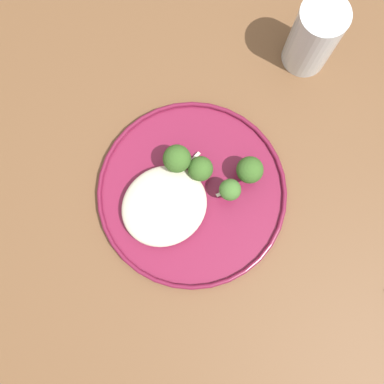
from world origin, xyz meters
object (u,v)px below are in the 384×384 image
(seared_scallop_center_golden, at_px, (145,223))
(seared_scallop_tiny_bay, at_px, (189,204))
(broccoli_floret_near_rim, at_px, (250,170))
(broccoli_floret_rear_charred, at_px, (177,159))
(broccoli_floret_right_tilted, at_px, (230,190))
(seared_scallop_front_small, at_px, (175,184))
(seared_scallop_large_seared, at_px, (144,200))
(water_glass, at_px, (312,40))
(seared_scallop_left_edge, at_px, (176,202))
(broccoli_floret_beside_noodles, at_px, (200,169))
(dinner_plate, at_px, (192,193))

(seared_scallop_center_golden, height_order, seared_scallop_tiny_bay, seared_scallop_center_golden)
(broccoli_floret_near_rim, height_order, broccoli_floret_rear_charred, broccoli_floret_rear_charred)
(broccoli_floret_right_tilted, bearing_deg, seared_scallop_center_golden, 166.53)
(seared_scallop_front_small, distance_m, seared_scallop_large_seared, 0.05)
(seared_scallop_front_small, relative_size, water_glass, 0.27)
(seared_scallop_left_edge, bearing_deg, broccoli_floret_beside_noodles, 17.65)
(broccoli_floret_right_tilted, height_order, broccoli_floret_rear_charred, broccoli_floret_rear_charred)
(broccoli_floret_rear_charred, bearing_deg, seared_scallop_front_small, -129.30)
(seared_scallop_center_golden, xyz_separation_m, seared_scallop_tiny_bay, (0.07, -0.01, -0.00))
(broccoli_floret_right_tilted, bearing_deg, broccoli_floret_rear_charred, 115.75)
(broccoli_floret_right_tilted, relative_size, water_glass, 0.43)
(broccoli_floret_near_rim, bearing_deg, seared_scallop_large_seared, 160.83)
(seared_scallop_large_seared, bearing_deg, broccoli_floret_beside_noodles, -6.46)
(dinner_plate, xyz_separation_m, broccoli_floret_right_tilted, (0.05, -0.03, 0.04))
(seared_scallop_tiny_bay, bearing_deg, dinner_plate, 44.15)
(dinner_plate, bearing_deg, seared_scallop_front_small, 120.56)
(seared_scallop_left_edge, xyz_separation_m, broccoli_floret_rear_charred, (0.04, 0.05, 0.03))
(seared_scallop_left_edge, distance_m, broccoli_floret_rear_charred, 0.07)
(seared_scallop_large_seared, xyz_separation_m, broccoli_floret_rear_charred, (0.07, 0.02, 0.03))
(dinner_plate, distance_m, broccoli_floret_near_rim, 0.10)
(dinner_plate, xyz_separation_m, seared_scallop_tiny_bay, (-0.01, -0.01, 0.01))
(dinner_plate, relative_size, broccoli_floret_right_tilted, 5.25)
(dinner_plate, bearing_deg, broccoli_floret_beside_noodles, 34.42)
(broccoli_floret_beside_noodles, bearing_deg, seared_scallop_front_small, 173.27)
(seared_scallop_left_edge, bearing_deg, seared_scallop_front_small, 57.02)
(seared_scallop_tiny_bay, bearing_deg, seared_scallop_front_small, 90.42)
(broccoli_floret_rear_charred, bearing_deg, seared_scallop_large_seared, -165.20)
(water_glass, bearing_deg, seared_scallop_large_seared, -170.35)
(seared_scallop_tiny_bay, height_order, broccoli_floret_beside_noodles, broccoli_floret_beside_noodles)
(broccoli_floret_near_rim, bearing_deg, water_glass, 30.22)
(seared_scallop_left_edge, bearing_deg, seared_scallop_tiny_bay, -43.42)
(broccoli_floret_near_rim, relative_size, water_glass, 0.44)
(seared_scallop_large_seared, xyz_separation_m, water_glass, (0.34, 0.06, 0.03))
(broccoli_floret_beside_noodles, bearing_deg, broccoli_floret_rear_charred, 126.05)
(broccoli_floret_right_tilted, distance_m, broccoli_floret_beside_noodles, 0.05)
(broccoli_floret_right_tilted, bearing_deg, water_glass, 27.30)
(broccoli_floret_right_tilted, height_order, broccoli_floret_beside_noodles, broccoli_floret_right_tilted)
(broccoli_floret_right_tilted, relative_size, broccoli_floret_rear_charred, 0.88)
(broccoli_floret_beside_noodles, bearing_deg, seared_scallop_tiny_bay, -142.03)
(broccoli_floret_near_rim, xyz_separation_m, broccoli_floret_beside_noodles, (-0.06, 0.04, -0.00))
(seared_scallop_left_edge, distance_m, seared_scallop_tiny_bay, 0.02)
(seared_scallop_tiny_bay, relative_size, broccoli_floret_rear_charred, 0.42)
(seared_scallop_large_seared, xyz_separation_m, broccoli_floret_beside_noodles, (0.09, -0.01, 0.02))
(broccoli_floret_near_rim, bearing_deg, seared_scallop_left_edge, 168.13)
(seared_scallop_large_seared, distance_m, broccoli_floret_near_rim, 0.16)
(seared_scallop_tiny_bay, height_order, broccoli_floret_rear_charred, broccoli_floret_rear_charred)
(seared_scallop_tiny_bay, xyz_separation_m, broccoli_floret_near_rim, (0.10, -0.01, 0.03))
(broccoli_floret_near_rim, relative_size, broccoli_floret_rear_charred, 0.90)
(seared_scallop_front_small, xyz_separation_m, broccoli_floret_right_tilted, (0.06, -0.06, 0.03))
(dinner_plate, relative_size, broccoli_floret_beside_noodles, 5.77)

